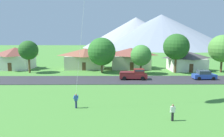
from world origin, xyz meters
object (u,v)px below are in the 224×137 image
object	(u,v)px
house_leftmost	(16,58)
house_right_center	(186,61)
tree_near_right	(102,52)
tree_right_of_center	(28,50)
parked_car_blue_mid_west	(204,75)
watcher_person	(173,112)
tree_center	(176,47)
tree_left_of_center	(141,55)
house_left_center	(85,58)
house_rightmost	(131,58)
tree_near_left	(223,48)
pickup_truck_maroon_west_side	(134,74)

from	to	relation	value
house_leftmost	house_right_center	xyz separation A→B (m)	(42.56, -2.67, -0.42)
tree_near_right	house_right_center	bearing A→B (deg)	7.85
tree_right_of_center	parked_car_blue_mid_west	world-z (taller)	tree_right_of_center
house_right_center	watcher_person	size ratio (longest dim) A/B	5.25
house_right_center	tree_center	bearing A→B (deg)	-137.93
house_right_center	house_leftmost	bearing A→B (deg)	176.40
parked_car_blue_mid_west	tree_near_right	bearing A→B (deg)	156.96
tree_left_of_center	house_left_center	bearing A→B (deg)	147.94
house_leftmost	house_rightmost	size ratio (longest dim) A/B	0.83
tree_left_of_center	tree_near_left	bearing A→B (deg)	5.95
house_right_center	pickup_truck_maroon_west_side	world-z (taller)	house_right_center
tree_center	parked_car_blue_mid_west	xyz separation A→B (m)	(3.05, -7.88, -5.05)
pickup_truck_maroon_west_side	house_right_center	bearing A→B (deg)	38.24
house_right_center	tree_right_of_center	size ratio (longest dim) A/B	1.20
house_rightmost	watcher_person	distance (m)	34.33
tree_left_of_center	tree_near_right	world-z (taller)	tree_near_right
tree_center	house_right_center	bearing A→B (deg)	42.07
tree_left_of_center	tree_center	bearing A→B (deg)	10.67
house_right_center	parked_car_blue_mid_west	xyz separation A→B (m)	(-0.69, -11.25, -1.56)
watcher_person	tree_near_right	bearing A→B (deg)	105.80
house_rightmost	tree_left_of_center	size ratio (longest dim) A/B	1.61
house_leftmost	house_rightmost	xyz separation A→B (m)	(29.26, 0.75, -0.10)
tree_center	pickup_truck_maroon_west_side	size ratio (longest dim) A/B	1.68
house_right_center	pickup_truck_maroon_west_side	size ratio (longest dim) A/B	1.67
parked_car_blue_mid_west	house_left_center	bearing A→B (deg)	149.04
parked_car_blue_mid_west	pickup_truck_maroon_west_side	xyz separation A→B (m)	(-13.38, 0.17, 0.19)
house_rightmost	house_left_center	bearing A→B (deg)	-179.44
pickup_truck_maroon_west_side	house_rightmost	bearing A→B (deg)	86.97
watcher_person	house_right_center	bearing A→B (deg)	67.82
tree_center	house_leftmost	bearing A→B (deg)	171.15
tree_left_of_center	watcher_person	xyz separation A→B (m)	(-0.72, -25.95, -3.24)
parked_car_blue_mid_west	watcher_person	size ratio (longest dim) A/B	2.51
house_rightmost	pickup_truck_maroon_west_side	world-z (taller)	house_rightmost
house_leftmost	tree_right_of_center	world-z (taller)	tree_right_of_center
house_rightmost	tree_near_left	world-z (taller)	tree_near_left
house_right_center	tree_near_right	world-z (taller)	tree_near_right
house_right_center	tree_near_right	bearing A→B (deg)	-172.15
tree_right_of_center	pickup_truck_maroon_west_side	size ratio (longest dim) A/B	1.39
tree_right_of_center	house_left_center	bearing A→B (deg)	27.96
house_left_center	house_rightmost	distance (m)	11.66
tree_center	watcher_person	distance (m)	29.30
house_leftmost	pickup_truck_maroon_west_side	world-z (taller)	house_leftmost
pickup_truck_maroon_west_side	watcher_person	bearing A→B (deg)	-85.67
house_leftmost	tree_right_of_center	distance (m)	8.33
house_leftmost	tree_right_of_center	bearing A→B (deg)	-45.65
parked_car_blue_mid_west	watcher_person	bearing A→B (deg)	-121.24
tree_near_right	house_rightmost	bearing A→B (deg)	40.96
house_left_center	watcher_person	size ratio (longest dim) A/B	6.19
pickup_truck_maroon_west_side	tree_near_left	bearing A→B (deg)	21.15
tree_right_of_center	tree_near_right	size ratio (longest dim) A/B	0.92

